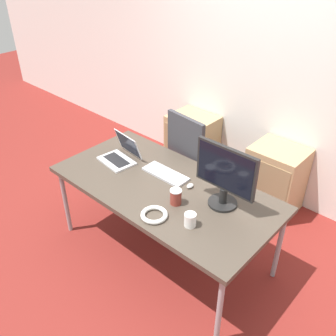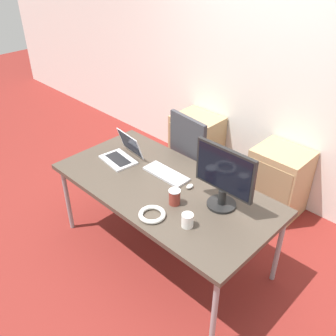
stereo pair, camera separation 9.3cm
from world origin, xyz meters
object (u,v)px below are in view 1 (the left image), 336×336
keyboard (166,174)px  coffee_cup_brown (176,197)px  coffee_cup_white (190,220)px  mouse (190,186)px  cabinet_left (192,144)px  cable_coil (154,215)px  monitor (225,176)px  office_chair (198,173)px  laptop_center (120,155)px  cabinet_right (275,179)px

keyboard → coffee_cup_brown: coffee_cup_brown is taller
keyboard → coffee_cup_brown: (0.31, -0.23, 0.05)m
coffee_cup_white → mouse: bearing=129.4°
cabinet_left → cable_coil: 1.82m
monitor → keyboard: monitor is taller
monitor → coffee_cup_white: 0.41m
office_chair → laptop_center: size_ratio=3.14×
laptop_center → cable_coil: size_ratio=1.74×
mouse → monitor: bearing=0.2°
office_chair → cabinet_left: 0.69m
laptop_center → coffee_cup_brown: laptop_center is taller
cabinet_left → coffee_cup_white: coffee_cup_white is taller
office_chair → cabinet_left: bearing=133.8°
laptop_center → mouse: 0.73m
monitor → coffee_cup_brown: bearing=-139.0°
monitor → coffee_cup_white: bearing=-94.7°
office_chair → keyboard: office_chair is taller
laptop_center → cable_coil: laptop_center is taller
monitor → keyboard: (-0.58, -0.00, -0.25)m
coffee_cup_white → cabinet_left: bearing=128.3°
cabinet_right → coffee_cup_brown: bearing=-97.3°
cabinet_left → coffee_cup_brown: bearing=-55.8°
laptop_center → coffee_cup_white: size_ratio=3.38×
coffee_cup_brown → mouse: bearing=102.1°
keyboard → mouse: size_ratio=6.15×
office_chair → coffee_cup_white: bearing=-55.1°
keyboard → mouse: bearing=0.0°
cabinet_right → laptop_center: (-0.94, -1.19, 0.43)m
cabinet_left → cabinet_right: (1.07, 0.00, 0.00)m
coffee_cup_brown → coffee_cup_white: bearing=-26.7°
office_chair → coffee_cup_brown: bearing=-62.9°
mouse → coffee_cup_brown: bearing=-77.9°
cabinet_left → cable_coil: bearing=-60.1°
coffee_cup_brown → office_chair: bearing=117.1°
office_chair → cabinet_left: (-0.48, 0.50, -0.06)m
keyboard → cable_coil: bearing=-56.1°
mouse → coffee_cup_brown: (0.05, -0.23, 0.05)m
cabinet_left → cable_coil: (0.89, -1.54, 0.39)m
office_chair → cabinet_right: bearing=40.0°
cabinet_left → laptop_center: (0.13, -1.19, 0.43)m
mouse → office_chair: bearing=122.1°
cabinet_left → mouse: mouse is taller
monitor → cabinet_right: bearing=94.9°
cabinet_left → keyboard: size_ratio=1.70×
coffee_cup_white → coffee_cup_brown: (-0.24, 0.12, 0.01)m
cabinet_right → cable_coil: size_ratio=3.52×
monitor → laptop_center: bearing=-175.0°
laptop_center → keyboard: laptop_center is taller
laptop_center → monitor: (1.04, 0.09, 0.21)m
coffee_cup_white → coffee_cup_brown: size_ratio=0.82×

